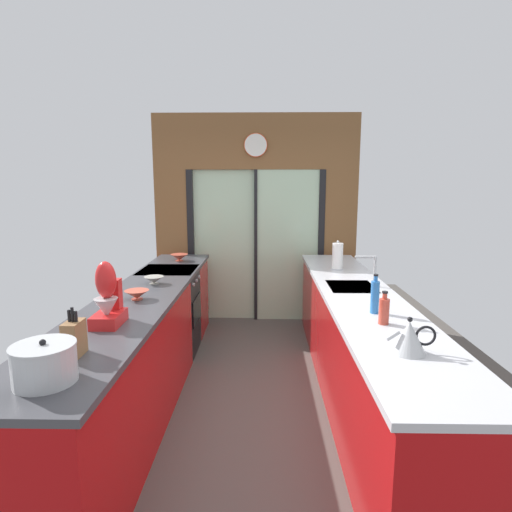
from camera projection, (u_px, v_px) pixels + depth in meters
name	position (u px, v px, depth m)	size (l,w,h in m)	color
ground_plane	(252.00, 380.00, 3.92)	(5.04, 7.60, 0.02)	#4C4742
back_wall_unit	(256.00, 207.00, 5.43)	(2.64, 0.12, 2.70)	brown
left_counter_run	(139.00, 352.00, 3.39)	(0.62, 3.80, 0.92)	#AD0C0F
right_counter_run	(358.00, 346.00, 3.53)	(0.62, 3.80, 0.92)	#AD0C0F
sink_faucet	(371.00, 266.00, 3.66)	(0.19, 0.02, 0.28)	#B7BABC
oven_range	(170.00, 311.00, 4.50)	(0.60, 0.60, 0.92)	black
mixing_bowl_near	(137.00, 295.00, 3.27)	(0.19, 0.19, 0.07)	#BC4C38
mixing_bowl_mid	(154.00, 280.00, 3.77)	(0.18, 0.18, 0.07)	gray
mixing_bowl_far	(179.00, 257.00, 4.89)	(0.20, 0.20, 0.08)	#BC4C38
knife_block	(74.00, 338.00, 2.19)	(0.08, 0.14, 0.27)	brown
stand_mixer	(108.00, 301.00, 2.66)	(0.17, 0.27, 0.42)	red
stock_pot	(44.00, 363.00, 1.89)	(0.28, 0.28, 0.21)	#B7BABC
kettle	(409.00, 337.00, 2.23)	(0.27, 0.19, 0.20)	#B7BABC
soap_bottle_near	(384.00, 310.00, 2.69)	(0.07, 0.07, 0.22)	#B23D2D
soap_bottle_far	(375.00, 296.00, 2.91)	(0.06, 0.06, 0.28)	#286BB7
paper_towel_roll	(337.00, 256.00, 4.40)	(0.13, 0.13, 0.31)	#B7BABC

